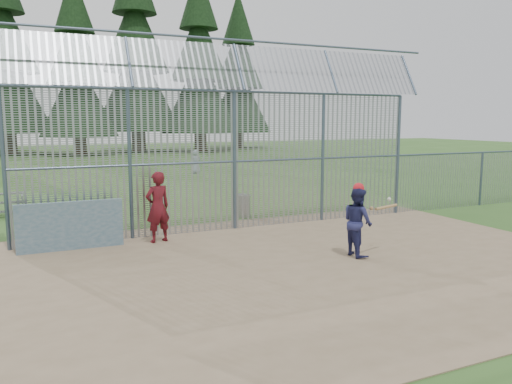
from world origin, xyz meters
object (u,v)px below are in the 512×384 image
batter (358,222)px  trash_can (243,206)px  dugout_wall (71,226)px  onlooker (158,207)px

batter → trash_can: (-0.55, 5.59, -0.45)m
dugout_wall → onlooker: bearing=-2.9°
trash_can → onlooker: bearing=-145.6°
batter → onlooker: 5.12m
batter → onlooker: onlooker is taller
batter → onlooker: bearing=53.0°
onlooker → trash_can: (3.39, 2.32, -0.57)m
onlooker → dugout_wall: bearing=-17.5°
onlooker → trash_can: onlooker is taller
batter → trash_can: bearing=8.3°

